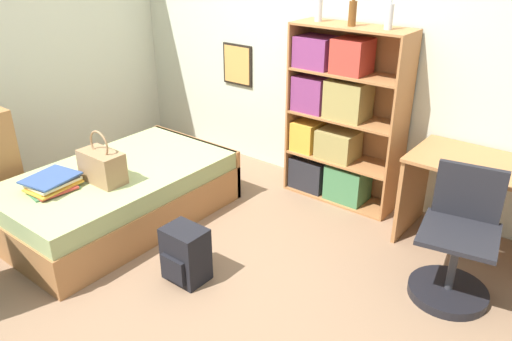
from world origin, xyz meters
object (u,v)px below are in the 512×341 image
bottle_green (319,9)px  desk (504,195)px  backpack (185,255)px  bed (121,194)px  bottle_brown (353,12)px  handbag (102,166)px  bottle_clear (389,16)px  book_stack_on_bed (53,183)px  bookcase (335,120)px  desk_chair (455,258)px

bottle_green → desk: bearing=-4.3°
bottle_green → backpack: bearing=-87.1°
bed → bottle_brown: (1.23, 1.40, 1.38)m
handbag → bottle_green: size_ratio=1.66×
bottle_green → bottle_brown: 0.33m
bed → bottle_clear: bearing=43.2°
book_stack_on_bed → bottle_clear: bottle_clear is taller
book_stack_on_bed → bottle_brown: bottle_brown is taller
handbag → bottle_green: bearing=63.5°
handbag → bookcase: size_ratio=0.27×
handbag → bottle_brown: (1.14, 1.59, 1.03)m
bed → backpack: size_ratio=4.66×
desk → bed: bearing=-152.7°
bed → bottle_clear: bottle_clear is taller
bottle_brown → bottle_clear: (0.29, 0.03, -0.00)m
bottle_brown → handbag: bearing=-125.6°
bottle_green → backpack: 2.20m
bottle_brown → desk: bottle_brown is taller
bed → handbag: handbag is taller
book_stack_on_bed → handbag: bearing=60.5°
desk → desk_chair: desk_chair is taller
desk_chair → bed: bearing=-163.6°
handbag → desk_chair: bearing=21.2°
bottle_green → desk_chair: bearing=-25.0°
bookcase → bed: bearing=-128.1°
book_stack_on_bed → desk: desk is taller
bed → bottle_brown: 2.33m
bookcase → desk: bearing=-4.8°
desk_chair → bottle_brown: bearing=150.9°
bookcase → bottle_clear: size_ratio=5.74×
backpack → bottle_green: bearing=92.9°
bottle_green → desk: (1.65, -0.13, -1.09)m
bed → bottle_green: (0.91, 1.44, 1.38)m
bookcase → bottle_brown: (0.11, -0.04, 0.90)m
bed → bottle_clear: 2.50m
bookcase → backpack: bearing=-94.5°
bed → desk_chair: 2.56m
bottle_brown → desk: bearing=-3.6°
bottle_clear → desk_chair: (0.93, -0.71, -1.34)m
bottle_clear → desk_chair: size_ratio=0.31×
bottle_brown → book_stack_on_bed: bearing=-124.7°
bottle_clear → desk_chair: bottle_clear is taller
bottle_brown → desk_chair: 1.93m
book_stack_on_bed → backpack: (1.08, 0.26, -0.30)m
bed → book_stack_on_bed: book_stack_on_bed is taller
bookcase → desk_chair: bearing=-28.4°
bed → backpack: (0.99, -0.24, -0.03)m
bookcase → bottle_clear: (0.39, -0.01, 0.90)m
bottle_brown → bottle_clear: 0.29m
book_stack_on_bed → desk: 3.21m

